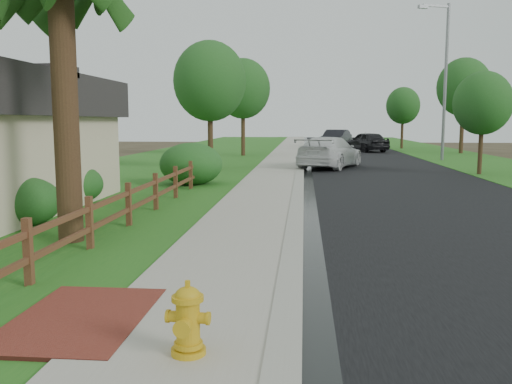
# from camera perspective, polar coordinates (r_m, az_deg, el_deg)

# --- Properties ---
(ground) EXTENTS (120.00, 120.00, 0.00)m
(ground) POSITION_cam_1_polar(r_m,az_deg,el_deg) (7.81, 0.42, -11.66)
(ground) COLOR #362D1D
(road) EXTENTS (8.00, 90.00, 0.02)m
(road) POSITION_cam_1_polar(r_m,az_deg,el_deg) (42.62, 10.48, 3.91)
(road) COLOR black
(road) RESTS_ON ground
(curb) EXTENTS (0.40, 90.00, 0.12)m
(curb) POSITION_cam_1_polar(r_m,az_deg,el_deg) (42.43, 4.81, 4.06)
(curb) COLOR gray
(curb) RESTS_ON ground
(wet_gutter) EXTENTS (0.50, 90.00, 0.00)m
(wet_gutter) POSITION_cam_1_polar(r_m,az_deg,el_deg) (42.43, 5.28, 4.00)
(wet_gutter) COLOR black
(wet_gutter) RESTS_ON road
(sidewalk) EXTENTS (2.20, 90.00, 0.10)m
(sidewalk) POSITION_cam_1_polar(r_m,az_deg,el_deg) (42.46, 3.05, 4.06)
(sidewalk) COLOR #A19B8C
(sidewalk) RESTS_ON ground
(grass_strip) EXTENTS (1.60, 90.00, 0.06)m
(grass_strip) POSITION_cam_1_polar(r_m,az_deg,el_deg) (42.57, 0.49, 4.05)
(grass_strip) COLOR #1F5F1B
(grass_strip) RESTS_ON ground
(lawn_near) EXTENTS (9.00, 90.00, 0.04)m
(lawn_near) POSITION_cam_1_polar(r_m,az_deg,el_deg) (43.29, -6.41, 4.05)
(lawn_near) COLOR #1F5F1B
(lawn_near) RESTS_ON ground
(verge_far) EXTENTS (6.00, 90.00, 0.04)m
(verge_far) POSITION_cam_1_polar(r_m,az_deg,el_deg) (43.81, 19.52, 3.71)
(verge_far) COLOR #1F5F1B
(verge_far) RESTS_ON ground
(brick_patch) EXTENTS (1.60, 2.40, 0.11)m
(brick_patch) POSITION_cam_1_polar(r_m,az_deg,el_deg) (7.38, -17.99, -12.74)
(brick_patch) COLOR maroon
(brick_patch) RESTS_ON ground
(ranch_fence) EXTENTS (0.12, 16.92, 1.10)m
(ranch_fence) POSITION_cam_1_polar(r_m,az_deg,el_deg) (14.51, -11.78, -0.38)
(ranch_fence) COLOR #442616
(ranch_fence) RESTS_ON ground
(fire_hydrant) EXTENTS (0.52, 0.42, 0.81)m
(fire_hydrant) POSITION_cam_1_polar(r_m,az_deg,el_deg) (5.91, -7.19, -13.29)
(fire_hydrant) COLOR #C39017
(fire_hydrant) RESTS_ON sidewalk
(white_suv) EXTENTS (4.22, 6.32, 1.70)m
(white_suv) POSITION_cam_1_polar(r_m,az_deg,el_deg) (30.01, 7.77, 4.17)
(white_suv) COLOR silver
(white_suv) RESTS_ON road
(dark_car_mid) EXTENTS (3.76, 5.28, 1.67)m
(dark_car_mid) POSITION_cam_1_polar(r_m,az_deg,el_deg) (46.74, 11.54, 5.22)
(dark_car_mid) COLOR black
(dark_car_mid) RESTS_ON road
(dark_car_far) EXTENTS (3.41, 5.65, 1.76)m
(dark_car_far) POSITION_cam_1_polar(r_m,az_deg,el_deg) (51.47, 8.38, 5.53)
(dark_car_far) COLOR black
(dark_car_far) RESTS_ON road
(streetlight) EXTENTS (2.19, 1.04, 9.92)m
(streetlight) POSITION_cam_1_polar(r_m,az_deg,el_deg) (37.30, 19.11, 11.77)
(streetlight) COLOR gray
(streetlight) RESTS_ON ground
(shrub_b) EXTENTS (1.85, 1.85, 1.21)m
(shrub_b) POSITION_cam_1_polar(r_m,az_deg,el_deg) (14.40, -23.16, -0.94)
(shrub_b) COLOR #204C1B
(shrub_b) RESTS_ON ground
(shrub_c) EXTENTS (1.70, 1.70, 1.20)m
(shrub_c) POSITION_cam_1_polar(r_m,az_deg,el_deg) (17.85, -18.39, 0.77)
(shrub_c) COLOR #204C1B
(shrub_c) RESTS_ON ground
(shrub_d) EXTENTS (2.57, 2.57, 1.72)m
(shrub_d) POSITION_cam_1_polar(r_m,az_deg,el_deg) (21.83, -6.84, 2.94)
(shrub_d) COLOR #204C1B
(shrub_d) RESTS_ON ground
(tree_near_left) EXTENTS (3.79, 3.79, 6.71)m
(tree_near_left) POSITION_cam_1_polar(r_m,az_deg,el_deg) (28.81, -4.88, 11.53)
(tree_near_left) COLOR #322014
(tree_near_left) RESTS_ON ground
(tree_near_right) EXTENTS (2.73, 2.73, 4.92)m
(tree_near_right) POSITION_cam_1_polar(r_m,az_deg,el_deg) (28.05, 22.77, 8.62)
(tree_near_right) COLOR #322014
(tree_near_right) RESTS_ON ground
(tree_mid_left) EXTENTS (3.98, 3.98, 7.11)m
(tree_mid_left) POSITION_cam_1_polar(r_m,az_deg,el_deg) (40.20, -1.38, 10.81)
(tree_mid_left) COLOR #322014
(tree_mid_left) RESTS_ON ground
(tree_mid_right) EXTENTS (4.13, 4.13, 7.49)m
(tree_mid_right) POSITION_cam_1_polar(r_m,az_deg,el_deg) (46.05, 21.04, 10.26)
(tree_mid_right) COLOR #322014
(tree_mid_right) RESTS_ON ground
(tree_far_right) EXTENTS (3.09, 3.09, 5.70)m
(tree_far_right) POSITION_cam_1_polar(r_m,az_deg,el_deg) (52.47, 15.21, 8.76)
(tree_far_right) COLOR #322014
(tree_far_right) RESTS_ON ground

